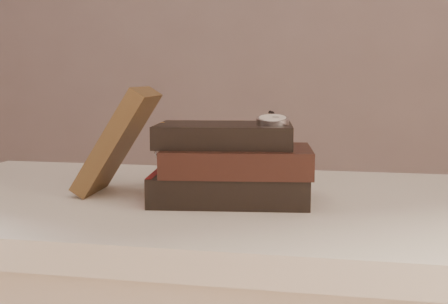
# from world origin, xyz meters

# --- Properties ---
(table) EXTENTS (1.00, 0.60, 0.75)m
(table) POSITION_xyz_m (0.00, 0.35, 0.66)
(table) COLOR silver
(table) RESTS_ON ground
(book_stack) EXTENTS (0.26, 0.19, 0.12)m
(book_stack) POSITION_xyz_m (0.08, 0.32, 0.81)
(book_stack) COLOR black
(book_stack) RESTS_ON table
(journal) EXTENTS (0.13, 0.12, 0.17)m
(journal) POSITION_xyz_m (-0.11, 0.34, 0.84)
(journal) COLOR #3F2B18
(journal) RESTS_ON table
(pocket_watch) EXTENTS (0.06, 0.15, 0.02)m
(pocket_watch) POSITION_xyz_m (0.14, 0.32, 0.88)
(pocket_watch) COLOR silver
(pocket_watch) RESTS_ON book_stack
(eyeglasses) EXTENTS (0.11, 0.13, 0.05)m
(eyeglasses) POSITION_xyz_m (-0.01, 0.39, 0.82)
(eyeglasses) COLOR silver
(eyeglasses) RESTS_ON book_stack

